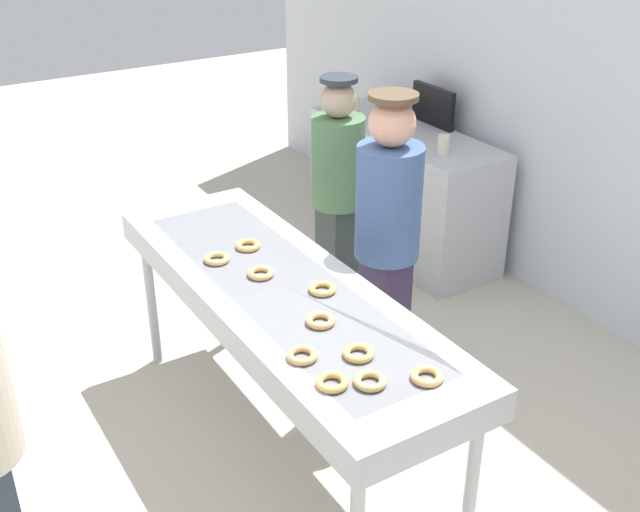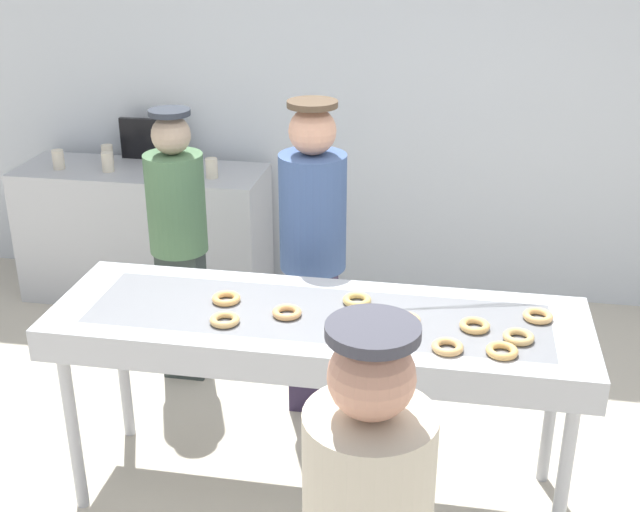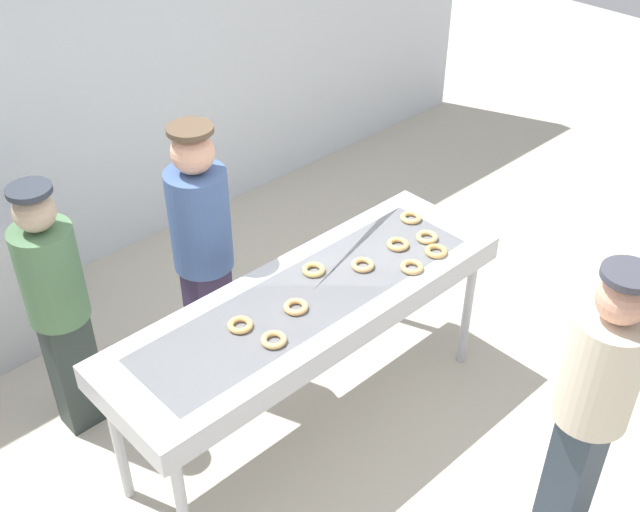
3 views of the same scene
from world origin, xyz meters
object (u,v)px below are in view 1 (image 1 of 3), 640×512
glazed_donut_1 (248,245)px  glazed_donut_7 (358,353)px  worker_baker (338,190)px  glazed_donut_6 (261,273)px  fryer_conveyor (281,299)px  paper_cup_2 (382,116)px  worker_assistant (387,232)px  prep_counter (402,189)px  glazed_donut_4 (332,382)px  paper_cup_0 (394,110)px  paper_cup_3 (444,145)px  glazed_donut_2 (302,355)px  paper_cup_1 (355,105)px  glazed_donut_3 (322,289)px  menu_display (433,106)px  glazed_donut_5 (217,259)px  glazed_donut_9 (370,381)px  glazed_donut_8 (427,376)px  glazed_donut_0 (320,321)px

glazed_donut_1 → glazed_donut_7: (1.08, -0.06, 0.00)m
glazed_donut_1 → worker_baker: (-0.53, 0.88, -0.08)m
glazed_donut_6 → fryer_conveyor: bearing=17.7°
paper_cup_2 → worker_assistant: bearing=-34.8°
glazed_donut_1 → prep_counter: 2.24m
glazed_donut_4 → prep_counter: glazed_donut_4 is taller
glazed_donut_7 → paper_cup_0: (-2.49, 2.02, 0.03)m
glazed_donut_4 → paper_cup_3: paper_cup_3 is taller
glazed_donut_2 → paper_cup_3: size_ratio=0.97×
worker_assistant → paper_cup_2: bearing=-40.7°
glazed_donut_7 → paper_cup_1: (-2.76, 1.84, 0.03)m
glazed_donut_1 → worker_baker: size_ratio=0.08×
glazed_donut_3 → menu_display: bearing=130.3°
glazed_donut_5 → paper_cup_3: 2.07m
glazed_donut_1 → glazed_donut_4: (1.19, -0.26, 0.00)m
glazed_donut_4 → glazed_donut_9: bearing=61.3°
glazed_donut_3 → glazed_donut_5: (-0.52, -0.28, 0.00)m
glazed_donut_8 → paper_cup_1: (-3.03, 1.71, 0.03)m
glazed_donut_3 → glazed_donut_9: same height
glazed_donut_5 → glazed_donut_9: (1.21, 0.07, 0.00)m
paper_cup_0 → glazed_donut_1: bearing=-54.3°
glazed_donut_1 → paper_cup_3: 1.87m
glazed_donut_4 → glazed_donut_8: (0.16, 0.33, 0.00)m
glazed_donut_6 → glazed_donut_7: same height
worker_assistant → paper_cup_3: 1.40m
worker_assistant → glazed_donut_6: bearing=86.2°
glazed_donut_3 → glazed_donut_8: 0.77m
paper_cup_2 → paper_cup_3: bearing=-0.9°
glazed_donut_3 → worker_assistant: worker_assistant is taller
glazed_donut_3 → glazed_donut_7: bearing=-16.4°
menu_display → worker_baker: bearing=-63.6°
paper_cup_1 → paper_cup_2: size_ratio=1.00×
glazed_donut_2 → paper_cup_1: paper_cup_1 is taller
fryer_conveyor → paper_cup_1: 2.78m
glazed_donut_0 → glazed_donut_2: bearing=-47.5°
paper_cup_2 → menu_display: size_ratio=0.29×
glazed_donut_2 → glazed_donut_9: same height
worker_baker → menu_display: size_ratio=3.60×
fryer_conveyor → glazed_donut_9: size_ratio=18.33×
paper_cup_0 → paper_cup_1: size_ratio=1.00×
fryer_conveyor → worker_assistant: 0.74m
glazed_donut_0 → prep_counter: glazed_donut_0 is taller
glazed_donut_1 → glazed_donut_3: size_ratio=1.00×
prep_counter → glazed_donut_2: bearing=-45.0°
glazed_donut_5 → glazed_donut_9: bearing=3.1°
glazed_donut_9 → paper_cup_1: 3.50m
fryer_conveyor → glazed_donut_0: bearing=-3.3°
glazed_donut_6 → paper_cup_1: 2.71m
paper_cup_2 → paper_cup_3: size_ratio=1.00×
glazed_donut_8 → worker_baker: 2.05m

